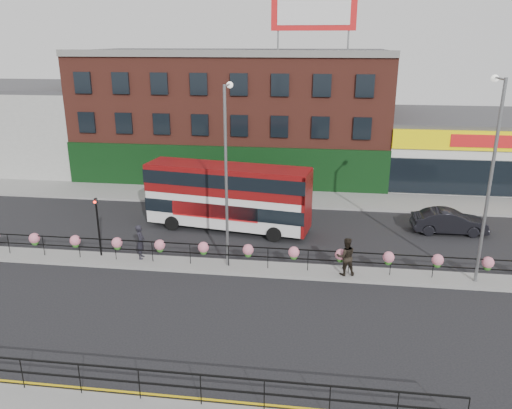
# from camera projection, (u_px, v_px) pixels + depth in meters

# --- Properties ---
(ground) EXTENTS (120.00, 120.00, 0.00)m
(ground) POSITION_uv_depth(u_px,v_px,m) (248.00, 270.00, 25.31)
(ground) COLOR black
(ground) RESTS_ON ground
(north_pavement) EXTENTS (60.00, 4.00, 0.15)m
(north_pavement) POSITION_uv_depth(u_px,v_px,m) (272.00, 198.00, 36.57)
(north_pavement) COLOR gray
(north_pavement) RESTS_ON ground
(median) EXTENTS (60.00, 1.60, 0.15)m
(median) POSITION_uv_depth(u_px,v_px,m) (248.00, 268.00, 25.28)
(median) COLOR gray
(median) RESTS_ON ground
(yellow_line_inner) EXTENTS (60.00, 0.10, 0.01)m
(yellow_line_inner) POSITION_uv_depth(u_px,v_px,m) (204.00, 399.00, 16.18)
(yellow_line_inner) COLOR gold
(yellow_line_inner) RESTS_ON ground
(yellow_line_outer) EXTENTS (60.00, 0.10, 0.01)m
(yellow_line_outer) POSITION_uv_depth(u_px,v_px,m) (203.00, 403.00, 16.01)
(yellow_line_outer) COLOR gold
(yellow_line_outer) RESTS_ON ground
(brick_building) EXTENTS (25.00, 12.21, 10.30)m
(brick_building) POSITION_uv_depth(u_px,v_px,m) (236.00, 112.00, 42.97)
(brick_building) COLOR brown
(brick_building) RESTS_ON ground
(supermarket) EXTENTS (15.00, 12.25, 5.30)m
(supermarket) POSITION_uv_depth(u_px,v_px,m) (475.00, 147.00, 41.19)
(supermarket) COLOR silver
(supermarket) RESTS_ON ground
(warehouse_west) EXTENTS (15.50, 12.00, 7.30)m
(warehouse_west) POSITION_uv_depth(u_px,v_px,m) (20.00, 124.00, 46.02)
(warehouse_west) COLOR #9E9E99
(warehouse_west) RESTS_ON ground
(billboard) EXTENTS (6.00, 0.29, 4.40)m
(billboard) POSITION_uv_depth(u_px,v_px,m) (314.00, 8.00, 34.95)
(billboard) COLOR red
(billboard) RESTS_ON brick_building
(median_railing) EXTENTS (30.04, 0.56, 1.23)m
(median_railing) POSITION_uv_depth(u_px,v_px,m) (248.00, 251.00, 24.98)
(median_railing) COLOR black
(median_railing) RESTS_ON median
(south_railing) EXTENTS (20.04, 0.05, 1.12)m
(south_railing) POSITION_uv_depth(u_px,v_px,m) (139.00, 377.00, 15.75)
(south_railing) COLOR black
(south_railing) RESTS_ON south_pavement
(double_decker_bus) EXTENTS (10.18, 3.89, 4.01)m
(double_decker_bus) POSITION_uv_depth(u_px,v_px,m) (228.00, 191.00, 29.92)
(double_decker_bus) COLOR silver
(double_decker_bus) RESTS_ON ground
(car) EXTENTS (1.76, 4.43, 1.43)m
(car) POSITION_uv_depth(u_px,v_px,m) (449.00, 222.00, 29.92)
(car) COLOR black
(car) RESTS_ON ground
(pedestrian_a) EXTENTS (0.82, 0.66, 1.84)m
(pedestrian_a) POSITION_uv_depth(u_px,v_px,m) (140.00, 242.00, 26.03)
(pedestrian_a) COLOR black
(pedestrian_a) RESTS_ON median
(pedestrian_b) EXTENTS (1.19, 1.06, 1.92)m
(pedestrian_b) POSITION_uv_depth(u_px,v_px,m) (346.00, 256.00, 24.16)
(pedestrian_b) COLOR black
(pedestrian_b) RESTS_ON median
(lamp_column_west) EXTENTS (0.32, 1.59, 9.04)m
(lamp_column_west) POSITION_uv_depth(u_px,v_px,m) (227.00, 162.00, 24.02)
(lamp_column_west) COLOR slate
(lamp_column_west) RESTS_ON median
(lamp_column_east) EXTENTS (0.34, 1.66, 9.48)m
(lamp_column_east) POSITION_uv_depth(u_px,v_px,m) (491.00, 165.00, 22.24)
(lamp_column_east) COLOR slate
(lamp_column_east) RESTS_ON median
(traffic_light_median) EXTENTS (0.15, 0.28, 3.65)m
(traffic_light_median) POSITION_uv_depth(u_px,v_px,m) (97.00, 214.00, 25.90)
(traffic_light_median) COLOR black
(traffic_light_median) RESTS_ON median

